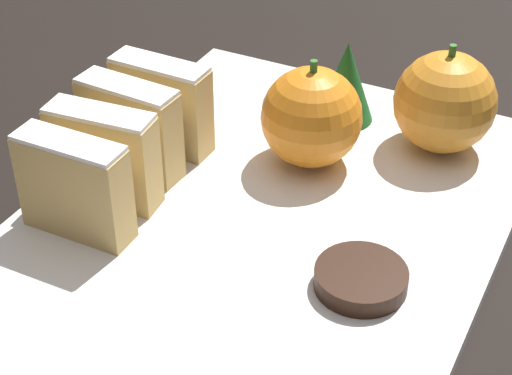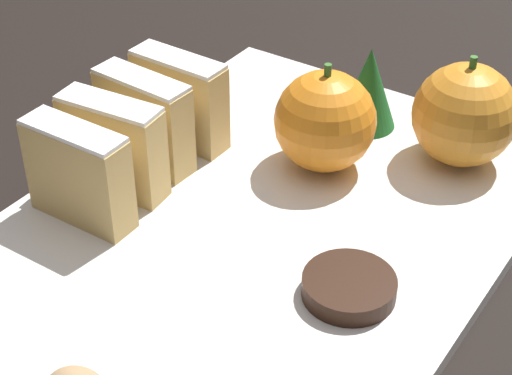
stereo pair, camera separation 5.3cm
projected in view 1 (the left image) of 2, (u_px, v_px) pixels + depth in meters
ground_plane at (256, 240)px, 0.55m from camera, size 6.00×6.00×0.00m
serving_platter at (256, 233)px, 0.55m from camera, size 0.29×0.41×0.01m
stollen_slice_front at (74, 187)px, 0.52m from camera, size 0.07×0.02×0.07m
stollen_slice_second at (104, 156)px, 0.55m from camera, size 0.07×0.03×0.07m
stollen_slice_third at (130, 128)px, 0.58m from camera, size 0.07×0.03×0.07m
stollen_slice_fourth at (162, 105)px, 0.60m from camera, size 0.07×0.02×0.07m
orange_near at (315, 118)px, 0.59m from camera, size 0.07×0.07×0.08m
orange_far at (445, 102)px, 0.60m from camera, size 0.07×0.07×0.08m
chocolate_cookie at (361, 279)px, 0.50m from camera, size 0.05×0.05×0.01m
evergreen_sprig at (344, 81)px, 0.64m from camera, size 0.04×0.04×0.06m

